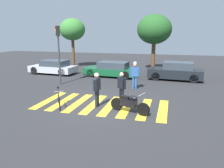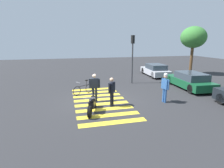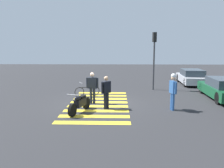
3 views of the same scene
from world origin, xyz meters
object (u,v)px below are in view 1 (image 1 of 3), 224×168
Objects in this scene: officer_by_motorcycle at (122,86)px; car_green_compact at (112,69)px; traffic_light_pole at (58,46)px; officer_on_foot at (97,87)px; car_silver_sedan at (53,67)px; police_motorcycle at (129,104)px; car_black_suv at (176,71)px; pedestrian_bystander at (135,73)px; leaning_bicycle at (59,100)px.

car_green_compact is at bearing 109.67° from officer_by_motorcycle.
traffic_light_pole is at bearing -126.25° from car_green_compact.
traffic_light_pole is (-4.31, 4.06, 1.81)m from officer_on_foot.
officer_on_foot is 0.40× the size of car_silver_sedan.
traffic_light_pole is (-6.08, 4.47, 2.38)m from police_motorcycle.
car_black_suv is at bearing 63.73° from officer_on_foot.
pedestrian_bystander reaches higher than police_motorcycle.
pedestrian_bystander is 0.44× the size of traffic_light_pole.
officer_by_motorcycle is at bearing 37.31° from officer_on_foot.
car_silver_sedan reaches higher than police_motorcycle.
car_green_compact is at bearing 111.01° from police_motorcycle.
pedestrian_bystander is at bearing 1.30° from traffic_light_pole.
officer_on_foot reaches higher than car_black_suv.
leaning_bicycle is 0.32× the size of car_green_compact.
police_motorcycle is at bearing 1.96° from leaning_bicycle.
car_green_compact is (-1.45, 7.96, -0.39)m from officer_on_foot.
leaning_bicycle is at bearing -58.23° from car_silver_sedan.
pedestrian_bystander is at bearing -23.39° from car_silver_sedan.
car_black_suv is (2.18, 8.41, 0.25)m from police_motorcycle.
officer_on_foot is at bearing 166.76° from police_motorcycle.
car_silver_sedan is 10.96m from car_black_suv.
police_motorcycle is 11.99m from car_silver_sedan.
pedestrian_bystander is (1.24, 4.18, 0.07)m from officer_on_foot.
car_black_suv is (3.95, 7.99, -0.32)m from officer_on_foot.
pedestrian_bystander reaches higher than leaning_bicycle.
officer_by_motorcycle is 7.71m from car_black_suv.
pedestrian_bystander is at bearing -54.59° from car_green_compact.
leaning_bicycle is 5.70m from pedestrian_bystander.
pedestrian_bystander reaches higher than car_black_suv.
car_silver_sedan is 1.04× the size of traffic_light_pole.
car_silver_sedan is (-8.78, 8.17, 0.18)m from police_motorcycle.
police_motorcycle is 1.91m from officer_on_foot.
pedestrian_bystander is 0.40× the size of car_green_compact.
officer_by_motorcycle is (-0.67, 1.25, 0.52)m from police_motorcycle.
officer_on_foot is at bearing -79.69° from car_green_compact.
officer_on_foot is at bearing 16.10° from leaning_bicycle.
leaning_bicycle is at bearing -163.90° from officer_on_foot.
officer_by_motorcycle is 3.35m from pedestrian_bystander.
pedestrian_bystander reaches higher than officer_on_foot.
officer_on_foot is 8.10m from car_green_compact.
officer_by_motorcycle is at bearing -111.70° from car_black_suv.
car_green_compact is at bearing 53.75° from traffic_light_pole.
car_black_suv is at bearing 55.71° from leaning_bicycle.
leaning_bicycle is 0.88× the size of officer_by_motorcycle.
police_motorcycle reaches higher than leaning_bicycle.
traffic_light_pole is at bearing 149.25° from officer_by_motorcycle.
officer_on_foot reaches higher than leaning_bicycle.
car_green_compact is at bearing 125.41° from pedestrian_bystander.
officer_on_foot is 0.38× the size of car_green_compact.
officer_on_foot is 0.41× the size of car_black_suv.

